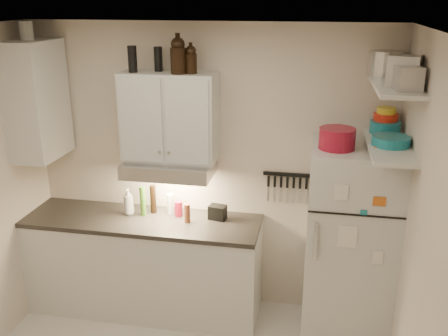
# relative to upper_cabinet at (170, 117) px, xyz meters

# --- Properties ---
(ceiling) EXTENTS (3.20, 3.00, 0.02)m
(ceiling) POSITION_rel_upper_cabinet_xyz_m (0.30, -1.33, 0.78)
(ceiling) COLOR white
(ceiling) RESTS_ON ground
(back_wall) EXTENTS (3.20, 0.02, 2.60)m
(back_wall) POSITION_rel_upper_cabinet_xyz_m (0.30, 0.18, -0.53)
(back_wall) COLOR beige
(back_wall) RESTS_ON ground
(right_wall) EXTENTS (0.02, 3.00, 2.60)m
(right_wall) POSITION_rel_upper_cabinet_xyz_m (1.91, -1.33, -0.53)
(right_wall) COLOR beige
(right_wall) RESTS_ON ground
(base_cabinet) EXTENTS (2.10, 0.60, 0.88)m
(base_cabinet) POSITION_rel_upper_cabinet_xyz_m (-0.25, -0.14, -1.39)
(base_cabinet) COLOR silver
(base_cabinet) RESTS_ON floor
(countertop) EXTENTS (2.10, 0.62, 0.04)m
(countertop) POSITION_rel_upper_cabinet_xyz_m (-0.25, -0.14, -0.93)
(countertop) COLOR #2B2825
(countertop) RESTS_ON base_cabinet
(upper_cabinet) EXTENTS (0.80, 0.33, 0.75)m
(upper_cabinet) POSITION_rel_upper_cabinet_xyz_m (0.00, 0.00, 0.00)
(upper_cabinet) COLOR silver
(upper_cabinet) RESTS_ON back_wall
(side_cabinet) EXTENTS (0.33, 0.55, 1.00)m
(side_cabinet) POSITION_rel_upper_cabinet_xyz_m (-1.14, -0.14, 0.12)
(side_cabinet) COLOR silver
(side_cabinet) RESTS_ON left_wall
(range_hood) EXTENTS (0.76, 0.46, 0.12)m
(range_hood) POSITION_rel_upper_cabinet_xyz_m (0.00, -0.06, -0.44)
(range_hood) COLOR silver
(range_hood) RESTS_ON back_wall
(fridge) EXTENTS (0.70, 0.68, 1.70)m
(fridge) POSITION_rel_upper_cabinet_xyz_m (1.55, -0.18, -0.98)
(fridge) COLOR silver
(fridge) RESTS_ON floor
(shelf_hi) EXTENTS (0.30, 0.95, 0.03)m
(shelf_hi) POSITION_rel_upper_cabinet_xyz_m (1.75, -0.31, 0.38)
(shelf_hi) COLOR silver
(shelf_hi) RESTS_ON right_wall
(shelf_lo) EXTENTS (0.30, 0.95, 0.03)m
(shelf_lo) POSITION_rel_upper_cabinet_xyz_m (1.75, -0.31, -0.07)
(shelf_lo) COLOR silver
(shelf_lo) RESTS_ON right_wall
(knife_strip) EXTENTS (0.42, 0.02, 0.03)m
(knife_strip) POSITION_rel_upper_cabinet_xyz_m (1.00, 0.15, -0.51)
(knife_strip) COLOR black
(knife_strip) RESTS_ON back_wall
(dutch_oven) EXTENTS (0.30, 0.30, 0.16)m
(dutch_oven) POSITION_rel_upper_cabinet_xyz_m (1.38, -0.26, -0.05)
(dutch_oven) COLOR maroon
(dutch_oven) RESTS_ON fridge
(book_stack) EXTENTS (0.23, 0.27, 0.08)m
(book_stack) POSITION_rel_upper_cabinet_xyz_m (1.75, -0.34, -0.08)
(book_stack) COLOR #CE5F19
(book_stack) RESTS_ON fridge
(spice_jar) EXTENTS (0.06, 0.06, 0.09)m
(spice_jar) POSITION_rel_upper_cabinet_xyz_m (1.67, -0.22, -0.08)
(spice_jar) COLOR silver
(spice_jar) RESTS_ON fridge
(stock_pot) EXTENTS (0.27, 0.27, 0.18)m
(stock_pot) POSITION_rel_upper_cabinet_xyz_m (1.71, 0.04, 0.48)
(stock_pot) COLOR silver
(stock_pot) RESTS_ON shelf_hi
(tin_a) EXTENTS (0.25, 0.24, 0.21)m
(tin_a) POSITION_rel_upper_cabinet_xyz_m (1.78, -0.44, 0.49)
(tin_a) COLOR #AAAAAD
(tin_a) RESTS_ON shelf_hi
(tin_b) EXTENTS (0.18, 0.18, 0.16)m
(tin_b) POSITION_rel_upper_cabinet_xyz_m (1.78, -0.60, 0.47)
(tin_b) COLOR #AAAAAD
(tin_b) RESTS_ON shelf_hi
(bowl_teal) EXTENTS (0.24, 0.24, 0.09)m
(bowl_teal) POSITION_rel_upper_cabinet_xyz_m (1.75, -0.01, -0.00)
(bowl_teal) COLOR #187887
(bowl_teal) RESTS_ON shelf_lo
(bowl_orange) EXTENTS (0.19, 0.19, 0.06)m
(bowl_orange) POSITION_rel_upper_cabinet_xyz_m (1.75, 0.02, 0.07)
(bowl_orange) COLOR red
(bowl_orange) RESTS_ON bowl_teal
(bowl_yellow) EXTENTS (0.15, 0.15, 0.05)m
(bowl_yellow) POSITION_rel_upper_cabinet_xyz_m (1.75, 0.02, 0.12)
(bowl_yellow) COLOR gold
(bowl_yellow) RESTS_ON bowl_orange
(plates) EXTENTS (0.28, 0.28, 0.07)m
(plates) POSITION_rel_upper_cabinet_xyz_m (1.76, -0.36, -0.02)
(plates) COLOR #187887
(plates) RESTS_ON shelf_lo
(growler_a) EXTENTS (0.14, 0.14, 0.30)m
(growler_a) POSITION_rel_upper_cabinet_xyz_m (0.11, -0.07, 0.52)
(growler_a) COLOR black
(growler_a) RESTS_ON upper_cabinet
(growler_b) EXTENTS (0.10, 0.10, 0.23)m
(growler_b) POSITION_rel_upper_cabinet_xyz_m (0.21, -0.04, 0.49)
(growler_b) COLOR black
(growler_b) RESTS_ON upper_cabinet
(thermos_a) EXTENTS (0.08, 0.08, 0.20)m
(thermos_a) POSITION_rel_upper_cabinet_xyz_m (-0.09, 0.03, 0.47)
(thermos_a) COLOR black
(thermos_a) RESTS_ON upper_cabinet
(thermos_b) EXTENTS (0.08, 0.08, 0.21)m
(thermos_b) POSITION_rel_upper_cabinet_xyz_m (-0.28, -0.07, 0.48)
(thermos_b) COLOR black
(thermos_b) RESTS_ON upper_cabinet
(side_jar) EXTENTS (0.15, 0.15, 0.15)m
(side_jar) POSITION_rel_upper_cabinet_xyz_m (-1.15, -0.13, 0.70)
(side_jar) COLOR silver
(side_jar) RESTS_ON side_cabinet
(soap_bottle) EXTENTS (0.11, 0.12, 0.27)m
(soap_bottle) POSITION_rel_upper_cabinet_xyz_m (-0.40, -0.06, -0.77)
(soap_bottle) COLOR silver
(soap_bottle) RESTS_ON countertop
(pepper_mill) EXTENTS (0.07, 0.07, 0.17)m
(pepper_mill) POSITION_rel_upper_cabinet_xyz_m (0.16, -0.13, -0.82)
(pepper_mill) COLOR brown
(pepper_mill) RESTS_ON countertop
(oil_bottle) EXTENTS (0.06, 0.06, 0.27)m
(oil_bottle) POSITION_rel_upper_cabinet_xyz_m (-0.26, -0.06, -0.77)
(oil_bottle) COLOR #376719
(oil_bottle) RESTS_ON countertop
(vinegar_bottle) EXTENTS (0.07, 0.07, 0.26)m
(vinegar_bottle) POSITION_rel_upper_cabinet_xyz_m (-0.19, 0.01, -0.77)
(vinegar_bottle) COLOR black
(vinegar_bottle) RESTS_ON countertop
(clear_bottle) EXTENTS (0.07, 0.07, 0.19)m
(clear_bottle) POSITION_rel_upper_cabinet_xyz_m (-0.03, 0.02, -0.81)
(clear_bottle) COLOR silver
(clear_bottle) RESTS_ON countertop
(red_jar) EXTENTS (0.09, 0.09, 0.14)m
(red_jar) POSITION_rel_upper_cabinet_xyz_m (0.06, -0.02, -0.84)
(red_jar) COLOR maroon
(red_jar) RESTS_ON countertop
(caddy) EXTENTS (0.16, 0.13, 0.13)m
(caddy) POSITION_rel_upper_cabinet_xyz_m (0.41, -0.01, -0.84)
(caddy) COLOR black
(caddy) RESTS_ON countertop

